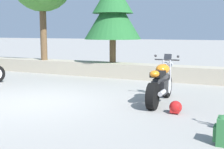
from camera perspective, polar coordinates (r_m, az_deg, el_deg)
ground_plane at (r=7.96m, az=-14.59°, el=-5.06°), size 120.00×120.00×0.00m
stone_wall at (r=11.96m, az=-0.03°, el=0.90°), size 36.00×0.80×0.55m
motorcycle_orange_centre at (r=7.66m, az=9.19°, el=-1.70°), size 0.67×2.06×1.18m
rider_backpack at (r=5.15m, az=20.12°, el=-9.72°), size 0.26×0.30×0.47m
rider_helmet at (r=6.77m, az=11.87°, el=-6.09°), size 0.28×0.28×0.28m
pine_tree_mid_left at (r=12.10m, az=0.14°, el=11.94°), size 2.24×2.24×3.25m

